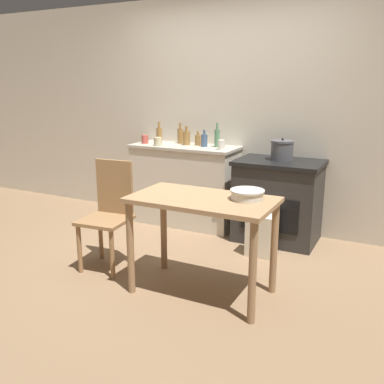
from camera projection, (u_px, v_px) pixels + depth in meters
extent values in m
plane|color=#896B4C|center=(163.00, 273.00, 3.76)|extent=(14.00, 14.00, 0.00)
cube|color=beige|center=(233.00, 114.00, 4.81)|extent=(8.00, 0.07, 2.55)
cube|color=beige|center=(185.00, 186.00, 4.99)|extent=(1.21, 0.49, 0.90)
cube|color=#B6AD9C|center=(185.00, 147.00, 4.87)|extent=(1.24, 0.52, 0.03)
cube|color=#2D2B28|center=(278.00, 203.00, 4.46)|extent=(0.83, 0.58, 0.81)
cube|color=black|center=(280.00, 162.00, 4.35)|extent=(0.87, 0.62, 0.04)
cube|color=black|center=(269.00, 215.00, 4.22)|extent=(0.58, 0.01, 0.34)
cube|color=#A87F56|center=(203.00, 200.00, 3.23)|extent=(1.10, 0.61, 0.03)
cylinder|color=#97724E|center=(130.00, 248.00, 3.33)|extent=(0.06, 0.06, 0.75)
cylinder|color=#97724E|center=(253.00, 273.00, 2.89)|extent=(0.06, 0.06, 0.75)
cylinder|color=#97724E|center=(164.00, 229.00, 3.77)|extent=(0.06, 0.06, 0.75)
cylinder|color=#97724E|center=(274.00, 248.00, 3.33)|extent=(0.06, 0.06, 0.75)
cube|color=#997047|center=(105.00, 220.00, 3.75)|extent=(0.44, 0.44, 0.03)
cube|color=#997047|center=(115.00, 187.00, 3.86)|extent=(0.36, 0.06, 0.49)
cylinder|color=#997047|center=(80.00, 249.00, 3.72)|extent=(0.04, 0.04, 0.44)
cylinder|color=#997047|center=(112.00, 254.00, 3.61)|extent=(0.04, 0.04, 0.44)
cylinder|color=#997047|center=(101.00, 237.00, 4.02)|extent=(0.04, 0.04, 0.44)
cylinder|color=#997047|center=(132.00, 241.00, 3.90)|extent=(0.04, 0.04, 0.44)
cube|color=beige|center=(261.00, 235.00, 4.10)|extent=(0.27, 0.19, 0.41)
cylinder|color=#4C4C51|center=(282.00, 151.00, 4.35)|extent=(0.22, 0.22, 0.18)
cylinder|color=#4C4C51|center=(282.00, 141.00, 4.32)|extent=(0.24, 0.24, 0.02)
sphere|color=black|center=(283.00, 139.00, 4.32)|extent=(0.02, 0.02, 0.02)
cylinder|color=silver|center=(247.00, 195.00, 3.17)|extent=(0.24, 0.24, 0.07)
cylinder|color=beige|center=(247.00, 191.00, 3.16)|extent=(0.26, 0.26, 0.01)
cylinder|color=#3D5675|center=(204.00, 141.00, 4.76)|extent=(0.07, 0.07, 0.13)
cylinder|color=#3D5675|center=(204.00, 132.00, 4.74)|extent=(0.03, 0.03, 0.05)
cylinder|color=olive|center=(198.00, 140.00, 4.87)|extent=(0.07, 0.07, 0.12)
cylinder|color=olive|center=(198.00, 133.00, 4.85)|extent=(0.03, 0.03, 0.05)
cylinder|color=olive|center=(180.00, 136.00, 5.01)|extent=(0.07, 0.07, 0.17)
cylinder|color=olive|center=(180.00, 126.00, 4.98)|extent=(0.03, 0.03, 0.07)
cylinder|color=olive|center=(186.00, 138.00, 4.89)|extent=(0.08, 0.08, 0.15)
cylinder|color=olive|center=(186.00, 129.00, 4.87)|extent=(0.03, 0.03, 0.06)
cylinder|color=olive|center=(159.00, 135.00, 5.05)|extent=(0.07, 0.07, 0.18)
cylinder|color=olive|center=(159.00, 125.00, 5.02)|extent=(0.03, 0.03, 0.07)
cylinder|color=#517F5B|center=(217.00, 138.00, 4.74)|extent=(0.06, 0.06, 0.19)
cylinder|color=#517F5B|center=(217.00, 126.00, 4.70)|extent=(0.02, 0.02, 0.07)
cylinder|color=beige|center=(158.00, 142.00, 4.82)|extent=(0.09, 0.09, 0.10)
cylinder|color=silver|center=(221.00, 145.00, 4.55)|extent=(0.08, 0.08, 0.10)
cylinder|color=#B74C42|center=(145.00, 139.00, 5.01)|extent=(0.08, 0.08, 0.10)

